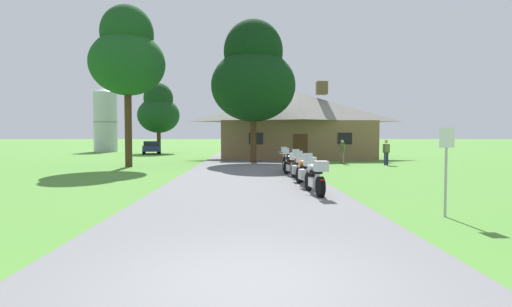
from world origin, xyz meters
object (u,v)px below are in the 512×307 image
at_px(motorcycle_red_third_in_row, 299,168).
at_px(motorcycle_yellow_farthest_in_row, 287,161).
at_px(motorcycle_orange_second_in_row, 306,172).
at_px(motorcycle_black_fourth_in_row, 291,164).
at_px(metal_silo_distant, 105,119).
at_px(motorcycle_silver_nearest_to_camera, 315,177).
at_px(tree_left_near, 127,55).
at_px(parked_navy_suv_far_left, 152,147).
at_px(bystander_olive_shirt_near_lodge, 386,151).
at_px(bystander_olive_shirt_beside_signpost, 342,151).
at_px(tree_left_far, 159,110).
at_px(tree_by_lodge_front, 253,76).
at_px(metal_signpost_roadside, 446,161).

bearing_deg(motorcycle_red_third_in_row, motorcycle_yellow_farthest_in_row, 90.38).
relative_size(motorcycle_orange_second_in_row, motorcycle_yellow_farthest_in_row, 1.00).
relative_size(motorcycle_orange_second_in_row, motorcycle_black_fourth_in_row, 1.00).
bearing_deg(metal_silo_distant, motorcycle_orange_second_in_row, -61.11).
height_order(motorcycle_silver_nearest_to_camera, motorcycle_red_third_in_row, same).
bearing_deg(tree_left_near, motorcycle_silver_nearest_to_camera, -52.70).
bearing_deg(motorcycle_yellow_farthest_in_row, parked_navy_suv_far_left, 115.34).
height_order(motorcycle_black_fourth_in_row, tree_left_near, tree_left_near).
bearing_deg(motorcycle_red_third_in_row, tree_left_near, 136.95).
distance_m(motorcycle_black_fourth_in_row, bystander_olive_shirt_near_lodge, 10.67).
bearing_deg(bystander_olive_shirt_beside_signpost, tree_left_near, 80.76).
height_order(tree_left_far, parked_navy_suv_far_left, tree_left_far).
bearing_deg(metal_silo_distant, bystander_olive_shirt_beside_signpost, -43.41).
relative_size(motorcycle_orange_second_in_row, tree_left_far, 0.26).
distance_m(motorcycle_yellow_farthest_in_row, tree_by_lodge_front, 9.87).
bearing_deg(motorcycle_orange_second_in_row, motorcycle_silver_nearest_to_camera, -97.74).
bearing_deg(metal_silo_distant, tree_by_lodge_front, -50.51).
distance_m(motorcycle_red_third_in_row, metal_signpost_roadside, 7.83).
bearing_deg(motorcycle_black_fourth_in_row, motorcycle_yellow_farthest_in_row, 80.16).
bearing_deg(metal_silo_distant, bystander_olive_shirt_near_lodge, -42.08).
distance_m(motorcycle_orange_second_in_row, parked_navy_suv_far_left, 31.86).
relative_size(motorcycle_red_third_in_row, tree_by_lodge_front, 0.20).
bearing_deg(metal_signpost_roadside, tree_left_far, 111.92).
distance_m(motorcycle_red_third_in_row, parked_navy_suv_far_left, 30.09).
height_order(metal_signpost_roadside, parked_navy_suv_far_left, metal_signpost_roadside).
bearing_deg(tree_left_far, bystander_olive_shirt_near_lodge, -45.38).
bearing_deg(tree_left_near, bystander_olive_shirt_near_lodge, 3.92).
height_order(motorcycle_red_third_in_row, tree_left_near, tree_left_near).
distance_m(motorcycle_orange_second_in_row, motorcycle_yellow_farthest_in_row, 6.11).
distance_m(tree_left_near, metal_silo_distant, 27.76).
relative_size(tree_by_lodge_front, parked_navy_suv_far_left, 2.10).
xyz_separation_m(bystander_olive_shirt_near_lodge, bystander_olive_shirt_beside_signpost, (-2.63, 1.33, -0.02)).
bearing_deg(metal_silo_distant, motorcycle_black_fourth_in_row, -58.43).
distance_m(motorcycle_yellow_farthest_in_row, bystander_olive_shirt_near_lodge, 9.16).
bearing_deg(metal_signpost_roadside, motorcycle_yellow_farthest_in_row, 102.98).
bearing_deg(bystander_olive_shirt_near_lodge, tree_left_far, 118.53).
xyz_separation_m(motorcycle_orange_second_in_row, tree_by_lodge_front, (-1.72, 14.05, 5.66)).
height_order(motorcycle_silver_nearest_to_camera, tree_by_lodge_front, tree_by_lodge_front).
bearing_deg(tree_by_lodge_front, motorcycle_orange_second_in_row, -83.00).
relative_size(motorcycle_silver_nearest_to_camera, tree_left_far, 0.26).
xyz_separation_m(bystander_olive_shirt_beside_signpost, metal_signpost_roadside, (-1.94, -18.48, 0.42)).
bearing_deg(motorcycle_yellow_farthest_in_row, bystander_olive_shirt_beside_signpost, 53.48).
xyz_separation_m(bystander_olive_shirt_beside_signpost, metal_silo_distant, (-24.45, 23.13, 3.14)).
relative_size(motorcycle_yellow_farthest_in_row, bystander_olive_shirt_beside_signpost, 1.25).
height_order(motorcycle_red_third_in_row, parked_navy_suv_far_left, parked_navy_suv_far_left).
height_order(motorcycle_yellow_farthest_in_row, bystander_olive_shirt_beside_signpost, bystander_olive_shirt_beside_signpost).
bearing_deg(motorcycle_black_fourth_in_row, bystander_olive_shirt_beside_signpost, 53.80).
bearing_deg(motorcycle_red_third_in_row, bystander_olive_shirt_beside_signpost, 66.75).
bearing_deg(tree_left_far, motorcycle_black_fourth_in_row, -66.17).
relative_size(motorcycle_orange_second_in_row, bystander_olive_shirt_beside_signpost, 1.25).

